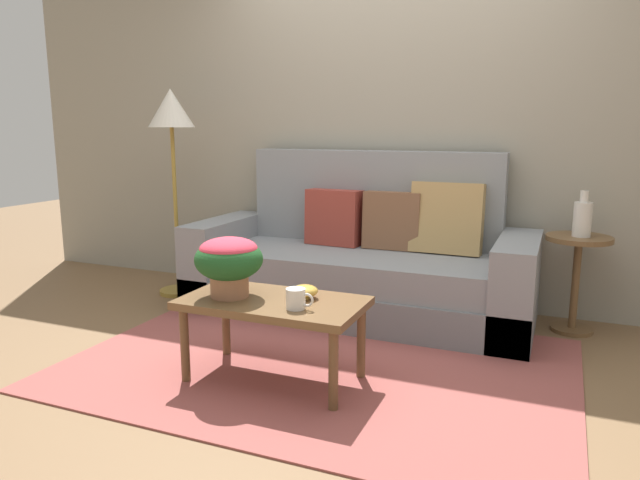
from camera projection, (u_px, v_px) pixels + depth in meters
ground_plane at (325, 360)px, 3.19m from camera, size 14.00×14.00×0.00m
wall_back at (396, 110)px, 4.14m from camera, size 6.40×0.12×2.74m
area_rug at (319, 364)px, 3.12m from camera, size 2.59×1.81×0.01m
couch at (361, 266)px, 3.96m from camera, size 2.27×0.86×1.09m
coffee_table at (273, 309)px, 2.87m from camera, size 0.89×0.49×0.42m
side_table at (577, 266)px, 3.56m from camera, size 0.39×0.39×0.60m
floor_lamp at (172, 126)px, 4.24m from camera, size 0.33×0.33×1.52m
potted_plant at (229, 260)px, 2.87m from camera, size 0.34×0.34×0.30m
coffee_mug at (296, 299)px, 2.70m from camera, size 0.14×0.09×0.10m
snack_bowl at (305, 291)px, 2.87m from camera, size 0.13×0.13×0.07m
table_vase at (582, 218)px, 3.49m from camera, size 0.11×0.11×0.28m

